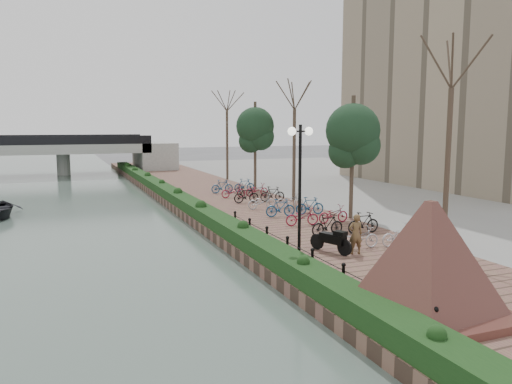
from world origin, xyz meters
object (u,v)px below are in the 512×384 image
pedestrian (356,234)px  granite_monument (429,258)px  lamppost (300,162)px  motorcycle (331,239)px

pedestrian → granite_monument: bearing=82.4°
pedestrian → lamppost: bearing=-7.2°
granite_monument → pedestrian: granite_monument is taller
motorcycle → lamppost: bearing=157.1°
motorcycle → pedestrian: 0.99m
lamppost → motorcycle: (1.34, -0.05, -3.05)m
granite_monument → lamppost: size_ratio=1.15×
pedestrian → motorcycle: bearing=-26.3°
granite_monument → motorcycle: size_ratio=3.41×
granite_monument → lamppost: (-0.41, 6.63, 2.05)m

